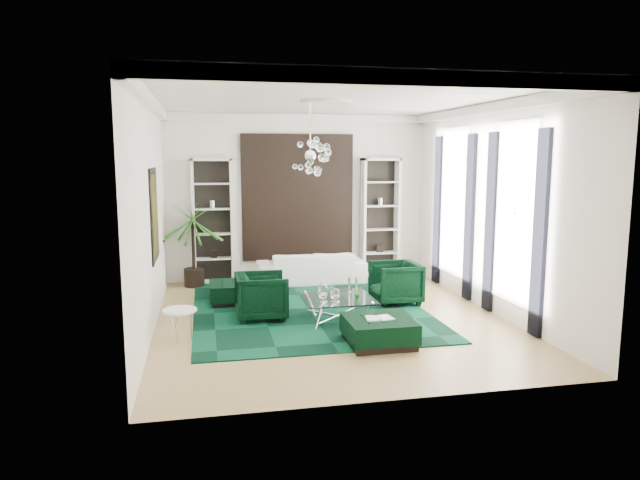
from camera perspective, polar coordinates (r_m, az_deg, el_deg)
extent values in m
cube|color=tan|center=(10.21, 1.01, -7.87)|extent=(6.00, 7.00, 0.02)
cube|color=white|center=(9.84, 1.07, 14.00)|extent=(6.00, 7.00, 0.02)
cube|color=white|center=(13.28, -2.28, 4.30)|extent=(6.00, 0.02, 3.80)
cube|color=white|center=(6.49, 7.82, -0.12)|extent=(6.00, 0.02, 3.80)
cube|color=white|center=(9.65, -16.70, 2.39)|extent=(0.02, 7.00, 3.80)
cube|color=white|center=(10.90, 16.69, 3.05)|extent=(0.02, 7.00, 3.80)
cylinder|color=white|center=(10.13, 0.69, 13.61)|extent=(0.90, 0.90, 0.05)
cube|color=black|center=(13.23, -2.24, 4.29)|extent=(2.50, 0.06, 2.80)
cube|color=black|center=(10.24, -16.18, 2.47)|extent=(0.04, 1.30, 1.60)
cube|color=white|center=(10.11, 19.00, 2.55)|extent=(0.03, 1.10, 2.90)
cube|color=black|center=(9.46, 21.13, 0.54)|extent=(0.07, 0.30, 3.25)
cube|color=black|center=(10.80, 16.68, 1.67)|extent=(0.07, 0.30, 3.25)
cube|color=white|center=(12.23, 13.29, 3.73)|extent=(0.03, 1.10, 2.90)
cube|color=black|center=(11.54, 14.71, 2.16)|extent=(0.07, 0.30, 3.25)
cube|color=black|center=(12.95, 11.67, 2.92)|extent=(0.07, 0.30, 3.25)
cube|color=black|center=(10.78, -1.23, -6.87)|extent=(4.20, 5.00, 0.02)
imported|color=white|center=(12.92, -0.89, -2.75)|extent=(2.39, 0.94, 0.70)
imported|color=black|center=(10.13, -5.86, -5.60)|extent=(0.89, 0.87, 0.81)
imported|color=black|center=(11.22, 7.56, -4.25)|extent=(0.89, 0.87, 0.81)
cube|color=black|center=(11.33, -8.67, -5.22)|extent=(0.90, 0.90, 0.40)
cube|color=black|center=(8.85, 5.90, -9.07)|extent=(1.00, 1.00, 0.40)
cube|color=white|center=(8.79, 5.92, -7.73)|extent=(0.42, 0.28, 0.03)
cylinder|color=white|center=(9.16, -13.80, -8.35)|extent=(0.52, 0.52, 0.50)
imported|color=#2A6C22|center=(9.79, 3.81, -5.31)|extent=(0.13, 0.11, 0.24)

